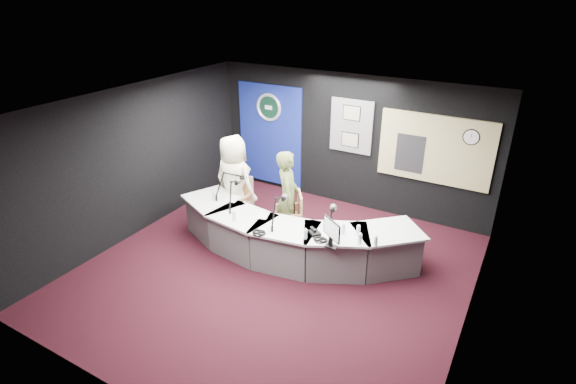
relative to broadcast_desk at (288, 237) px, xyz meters
The scene contains 33 objects.
ground 0.67m from the broadcast_desk, 84.81° to the right, with size 6.00×6.00×0.00m, color black.
ceiling 2.49m from the broadcast_desk, 84.81° to the right, with size 6.00×6.00×0.02m, color silver.
wall_back 2.66m from the broadcast_desk, 88.83° to the left, with size 6.00×0.02×2.80m, color black.
wall_front 3.70m from the broadcast_desk, 89.19° to the right, with size 6.00×0.02×2.80m, color black.
wall_left 3.17m from the broadcast_desk, 169.44° to the right, with size 0.02×6.00×2.80m, color black.
wall_right 3.26m from the broadcast_desk, 10.22° to the right, with size 0.02×6.00×2.80m, color black.
broadcast_desk is the anchor object (origin of this frame).
backdrop_panel 3.17m from the broadcast_desk, 127.40° to the left, with size 1.60×0.05×2.30m, color navy.
agency_seal 3.38m from the broadcast_desk, 127.86° to the left, with size 0.63×0.63×0.07m, color silver.
seal_center 3.38m from the broadcast_desk, 127.80° to the left, with size 0.48×0.48×0.01m, color black.
pinboard 2.79m from the broadcast_desk, 87.63° to the left, with size 0.90×0.04×1.10m, color slate.
framed_photo_upper 2.91m from the broadcast_desk, 87.60° to the left, with size 0.34×0.02×0.27m, color gray.
framed_photo_lower 2.63m from the broadcast_desk, 87.60° to the left, with size 0.34×0.02×0.27m, color gray.
booth_window_frame 3.24m from the broadcast_desk, 53.36° to the left, with size 2.12×0.06×1.32m, color tan.
booth_glow 3.23m from the broadcast_desk, 53.24° to the left, with size 2.00×0.02×1.20m, color #FFE8A1.
equipment_rack 2.93m from the broadcast_desk, 60.54° to the left, with size 0.55×0.02×0.75m, color black.
wall_clock 3.71m from the broadcast_desk, 44.88° to the left, with size 0.28×0.28×0.01m, color white.
armchair_left 1.54m from the broadcast_desk, 162.37° to the left, with size 0.56×0.56×0.99m, color #AC784E, non-canonical shape.
armchair_right 0.54m from the broadcast_desk, 120.63° to the left, with size 0.60×0.60×1.07m, color #AC784E, non-canonical shape.
draped_jacket 1.66m from the broadcast_desk, 154.18° to the left, with size 0.50×0.10×0.70m, color #666256.
person_man 1.63m from the broadcast_desk, 162.37° to the left, with size 0.90×0.59×1.85m, color beige.
person_woman 0.72m from the broadcast_desk, 120.63° to the left, with size 0.65×0.42×1.77m, color #576333.
computer_monitor 1.34m from the broadcast_desk, 25.62° to the right, with size 0.40×0.02×0.27m, color black.
desk_phone 0.81m from the broadcast_desk, 23.59° to the right, with size 0.19×0.15×0.05m, color black.
headphones_near 0.98m from the broadcast_desk, 26.53° to the right, with size 0.23×0.23×0.04m, color black.
headphones_far 0.81m from the broadcast_desk, 102.06° to the right, with size 0.23×0.23×0.04m, color black.
paper_stack 1.32m from the broadcast_desk, behind, with size 0.21×0.30×0.00m, color white.
notepad 0.59m from the broadcast_desk, 161.34° to the right, with size 0.19×0.27×0.00m, color white.
boom_mic_a 1.50m from the broadcast_desk, behind, with size 0.43×0.66×0.60m, color black, non-canonical shape.
boom_mic_b 1.28m from the broadcast_desk, behind, with size 0.35×0.70×0.60m, color black, non-canonical shape.
boom_mic_c 0.72m from the broadcast_desk, 101.45° to the right, with size 0.23×0.73×0.60m, color black, non-canonical shape.
boom_mic_d 1.12m from the broadcast_desk, 11.03° to the right, with size 0.33×0.70×0.60m, color black, non-canonical shape.
water_bottles 0.52m from the broadcast_desk, 83.17° to the right, with size 3.20×0.63×0.18m, color silver, non-canonical shape.
Camera 1 is at (3.29, -5.34, 4.42)m, focal length 28.00 mm.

